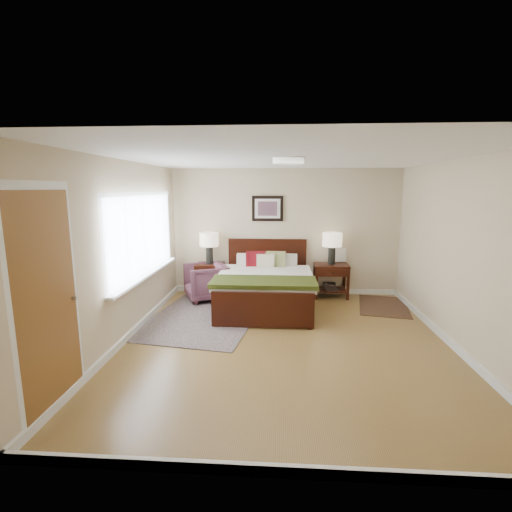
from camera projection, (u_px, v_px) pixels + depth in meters
The scene contains 18 objects.
floor at pixel (286, 342), 5.18m from camera, with size 5.00×5.00×0.00m, color olive.
back_wall at pixel (285, 232), 7.41m from camera, with size 4.50×0.04×2.50m, color #C4B08E.
front_wall at pixel (293, 318), 2.50m from camera, with size 4.50×0.04×2.50m, color #C4B08E.
left_wall at pixel (123, 252), 5.10m from camera, with size 0.04×5.00×2.50m, color #C4B08E.
right_wall at pixel (460, 256), 4.81m from camera, with size 0.04×5.00×2.50m, color #C4B08E.
ceiling at pixel (288, 158), 4.73m from camera, with size 4.50×5.00×0.02m, color white.
window at pixel (145, 236), 5.76m from camera, with size 0.11×2.72×1.32m.
door at pixel (48, 303), 3.42m from camera, with size 0.06×1.00×2.18m.
ceil_fixture at pixel (288, 160), 4.74m from camera, with size 0.44×0.44×0.08m.
bed at pixel (265, 280), 6.59m from camera, with size 1.69×2.03×1.10m.
wall_art at pixel (268, 209), 7.32m from camera, with size 0.62×0.05×0.50m.
nightstand_left at pixel (210, 270), 7.39m from camera, with size 0.53×0.48×0.64m.
nightstand_right at pixel (331, 277), 7.27m from camera, with size 0.66×0.49×0.65m.
lamp_left at pixel (209, 242), 7.32m from camera, with size 0.37×0.37×0.61m.
lamp_right at pixel (332, 242), 7.16m from camera, with size 0.37×0.37×0.61m.
armchair at pixel (206, 282), 7.11m from camera, with size 0.74×0.76×0.69m, color #5B3240.
rug_persian at pixel (203, 318), 6.13m from camera, with size 1.68×2.37×0.01m, color #0B1038.
rug_navy at pixel (383, 306), 6.74m from camera, with size 0.84×1.26×0.01m, color black.
Camera 1 is at (-0.09, -4.90, 2.11)m, focal length 26.00 mm.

